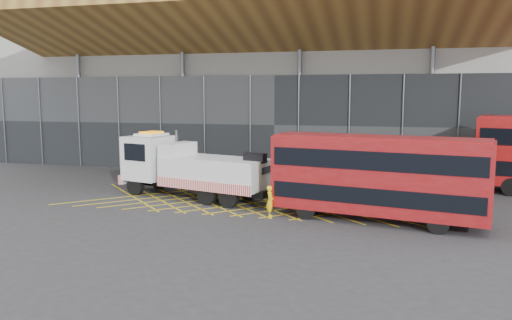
# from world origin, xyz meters

# --- Properties ---
(ground_plane) EXTENTS (120.00, 120.00, 0.00)m
(ground_plane) POSITION_xyz_m (0.00, 0.00, 0.00)
(ground_plane) COLOR #2B2B2E
(road_markings) EXTENTS (21.56, 7.16, 0.01)m
(road_markings) POSITION_xyz_m (2.40, 0.00, 0.01)
(road_markings) COLOR gold
(road_markings) RESTS_ON ground_plane
(construction_building) EXTENTS (55.00, 23.97, 18.00)m
(construction_building) POSITION_xyz_m (1.92, 18.40, 8.98)
(construction_building) COLOR gray
(construction_building) RESTS_ON ground_plane
(recovery_truck) EXTENTS (11.80, 5.46, 4.13)m
(recovery_truck) POSITION_xyz_m (-1.11, 0.55, 1.91)
(recovery_truck) COLOR black
(recovery_truck) RESTS_ON ground_plane
(bus_towed) EXTENTS (11.01, 4.53, 4.37)m
(bus_towed) POSITION_xyz_m (10.41, -2.68, 2.43)
(bus_towed) COLOR maroon
(bus_towed) RESTS_ON ground_plane
(worker) EXTENTS (0.57, 0.70, 1.66)m
(worker) POSITION_xyz_m (4.95, -3.03, 0.83)
(worker) COLOR yellow
(worker) RESTS_ON ground_plane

